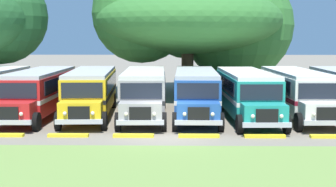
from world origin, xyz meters
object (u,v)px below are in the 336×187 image
Objects in this scene: parked_bus_slot_1 at (39,91)px; parked_bus_slot_2 at (91,90)px; parked_bus_slot_3 at (144,91)px; parked_bus_slot_6 at (296,91)px; parked_bus_slot_5 at (246,92)px; parked_bus_slot_4 at (196,91)px; broad_shade_tree at (195,20)px.

parked_bus_slot_1 and parked_bus_slot_2 have the same top height.
parked_bus_slot_3 and parked_bus_slot_6 have the same top height.
parked_bus_slot_1 and parked_bus_slot_5 have the same top height.
parked_bus_slot_2 and parked_bus_slot_4 have the same top height.
parked_bus_slot_1 and parked_bus_slot_3 have the same top height.
parked_bus_slot_4 is at bearing 85.04° from parked_bus_slot_2.
parked_bus_slot_1 is 1.00× the size of parked_bus_slot_6.
parked_bus_slot_2 is 12.69m from parked_bus_slot_6.
parked_bus_slot_1 is 3.17m from parked_bus_slot_2.
parked_bus_slot_3 and parked_bus_slot_4 have the same top height.
parked_bus_slot_4 is at bearing 88.77° from parked_bus_slot_3.
parked_bus_slot_4 is at bearing -103.12° from parked_bus_slot_5.
parked_bus_slot_2 is 6.52m from parked_bus_slot_4.
parked_bus_slot_4 is at bearing 90.66° from parked_bus_slot_1.
parked_bus_slot_4 is (9.67, 0.11, 0.00)m from parked_bus_slot_1.
parked_bus_slot_1 is 1.00× the size of parked_bus_slot_3.
parked_bus_slot_6 is (6.18, 0.06, 0.00)m from parked_bus_slot_4.
parked_bus_slot_2 is 0.64× the size of broad_shade_tree.
parked_bus_slot_4 is 1.00× the size of parked_bus_slot_5.
parked_bus_slot_6 is at bearing 91.35° from parked_bus_slot_4.
parked_bus_slot_3 is 0.64× the size of broad_shade_tree.
parked_bus_slot_5 is at bearing -77.92° from broad_shade_tree.
parked_bus_slot_4 is 0.64× the size of broad_shade_tree.
parked_bus_slot_2 is at bearing -94.52° from parked_bus_slot_3.
broad_shade_tree is at bearing 140.63° from parked_bus_slot_1.
parked_bus_slot_5 is 0.64× the size of broad_shade_tree.
parked_bus_slot_1 is at bearing -88.61° from parked_bus_slot_4.
parked_bus_slot_3 is 3.19m from parked_bus_slot_4.
parked_bus_slot_5 is (9.54, -0.72, 0.00)m from parked_bus_slot_2.
parked_bus_slot_5 is 3.22m from parked_bus_slot_6.
parked_bus_slot_6 is 0.64× the size of broad_shade_tree.
parked_bus_slot_4 is at bearing -91.30° from parked_bus_slot_6.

